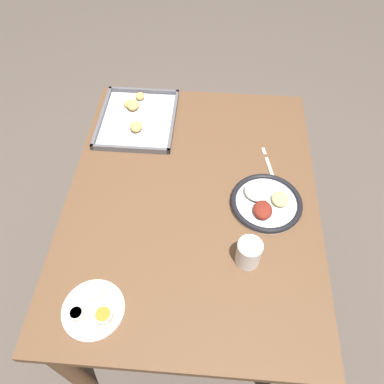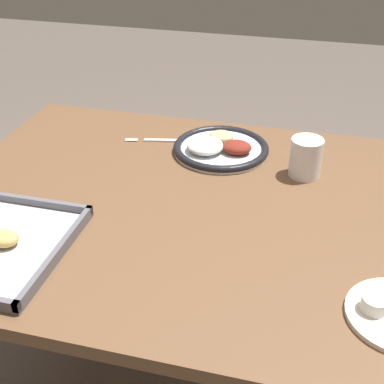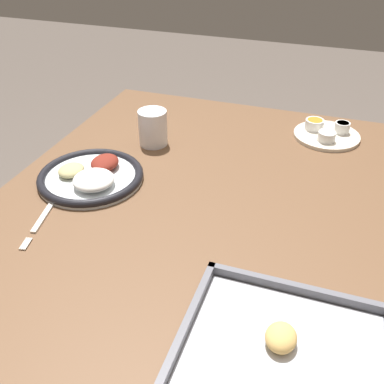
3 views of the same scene
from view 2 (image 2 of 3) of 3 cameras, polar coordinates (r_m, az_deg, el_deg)
name	(u,v)px [view 2 (image 2 of 3)]	position (r m, az deg, el deg)	size (l,w,h in m)	color
dining_table	(190,241)	(1.26, -0.21, -5.22)	(1.16, 0.89, 0.74)	brown
dinner_plate	(220,148)	(1.41, 3.01, 4.75)	(0.25, 0.25, 0.05)	silver
fork	(166,140)	(1.47, -2.79, 5.51)	(0.20, 0.06, 0.00)	silver
drinking_cup	(306,158)	(1.32, 12.04, 3.61)	(0.08, 0.08, 0.10)	white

